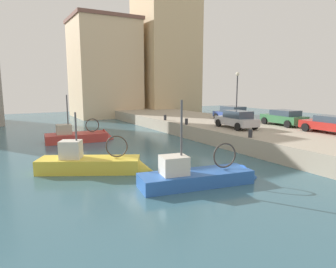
{
  "coord_description": "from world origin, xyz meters",
  "views": [
    {
      "loc": [
        -7.61,
        -16.78,
        4.72
      ],
      "look_at": [
        3.18,
        2.11,
        1.2
      ],
      "focal_mm": 32.02,
      "sensor_mm": 36.0,
      "label": 1
    }
  ],
  "objects_px": {
    "mooring_bollard_south": "(250,134)",
    "fishing_boat_red": "(81,140)",
    "parked_car_silver": "(237,119)",
    "parked_car_red": "(332,124)",
    "fishing_boat_blue": "(202,182)",
    "mooring_bollard_north": "(165,118)",
    "parked_car_blue": "(232,113)",
    "parked_car_green": "(284,117)",
    "mooring_bollard_mid": "(186,122)",
    "fishing_boat_yellow": "(95,170)",
    "quay_streetlamp": "(237,88)"
  },
  "relations": [
    {
      "from": "quay_streetlamp",
      "to": "parked_car_silver",
      "type": "bearing_deg",
      "value": -131.95
    },
    {
      "from": "mooring_bollard_south",
      "to": "mooring_bollard_north",
      "type": "relative_size",
      "value": 1.0
    },
    {
      "from": "fishing_boat_yellow",
      "to": "mooring_bollard_north",
      "type": "relative_size",
      "value": 11.4
    },
    {
      "from": "fishing_boat_yellow",
      "to": "mooring_bollard_north",
      "type": "bearing_deg",
      "value": 45.75
    },
    {
      "from": "parked_car_silver",
      "to": "mooring_bollard_mid",
      "type": "distance_m",
      "value": 4.7
    },
    {
      "from": "fishing_boat_yellow",
      "to": "parked_car_green",
      "type": "bearing_deg",
      "value": 6.41
    },
    {
      "from": "parked_car_silver",
      "to": "parked_car_red",
      "type": "bearing_deg",
      "value": -53.21
    },
    {
      "from": "parked_car_silver",
      "to": "mooring_bollard_mid",
      "type": "relative_size",
      "value": 7.47
    },
    {
      "from": "fishing_boat_blue",
      "to": "mooring_bollard_north",
      "type": "relative_size",
      "value": 11.74
    },
    {
      "from": "fishing_boat_yellow",
      "to": "parked_car_red",
      "type": "distance_m",
      "value": 17.43
    },
    {
      "from": "fishing_boat_red",
      "to": "quay_streetlamp",
      "type": "bearing_deg",
      "value": -12.7
    },
    {
      "from": "parked_car_blue",
      "to": "mooring_bollard_south",
      "type": "bearing_deg",
      "value": -124.79
    },
    {
      "from": "fishing_boat_yellow",
      "to": "quay_streetlamp",
      "type": "bearing_deg",
      "value": 21.66
    },
    {
      "from": "parked_car_blue",
      "to": "mooring_bollard_south",
      "type": "xyz_separation_m",
      "value": [
        -6.01,
        -8.66,
        -0.45
      ]
    },
    {
      "from": "parked_car_red",
      "to": "mooring_bollard_south",
      "type": "distance_m",
      "value": 6.8
    },
    {
      "from": "fishing_boat_blue",
      "to": "mooring_bollard_north",
      "type": "bearing_deg",
      "value": 66.86
    },
    {
      "from": "fishing_boat_red",
      "to": "mooring_bollard_mid",
      "type": "xyz_separation_m",
      "value": [
        8.89,
        -2.9,
        1.38
      ]
    },
    {
      "from": "parked_car_silver",
      "to": "mooring_bollard_south",
      "type": "bearing_deg",
      "value": -120.82
    },
    {
      "from": "parked_car_silver",
      "to": "parked_car_red",
      "type": "distance_m",
      "value": 7.03
    },
    {
      "from": "parked_car_red",
      "to": "mooring_bollard_north",
      "type": "relative_size",
      "value": 8.0
    },
    {
      "from": "mooring_bollard_south",
      "to": "fishing_boat_red",
      "type": "bearing_deg",
      "value": 129.22
    },
    {
      "from": "parked_car_green",
      "to": "mooring_bollard_mid",
      "type": "height_order",
      "value": "parked_car_green"
    },
    {
      "from": "parked_car_red",
      "to": "mooring_bollard_mid",
      "type": "height_order",
      "value": "parked_car_red"
    },
    {
      "from": "parked_car_red",
      "to": "fishing_boat_blue",
      "type": "bearing_deg",
      "value": -172.09
    },
    {
      "from": "parked_car_red",
      "to": "mooring_bollard_mid",
      "type": "distance_m",
      "value": 11.69
    },
    {
      "from": "parked_car_blue",
      "to": "mooring_bollard_mid",
      "type": "distance_m",
      "value": 6.07
    },
    {
      "from": "parked_car_blue",
      "to": "parked_car_green",
      "type": "xyz_separation_m",
      "value": [
        1.23,
        -5.46,
        -0.01
      ]
    },
    {
      "from": "parked_car_blue",
      "to": "mooring_bollard_south",
      "type": "relative_size",
      "value": 7.4
    },
    {
      "from": "mooring_bollard_south",
      "to": "mooring_bollard_mid",
      "type": "bearing_deg",
      "value": 90.0
    },
    {
      "from": "parked_car_green",
      "to": "mooring_bollard_north",
      "type": "distance_m",
      "value": 11.41
    },
    {
      "from": "quay_streetlamp",
      "to": "mooring_bollard_mid",
      "type": "bearing_deg",
      "value": 176.16
    },
    {
      "from": "parked_car_silver",
      "to": "parked_car_green",
      "type": "height_order",
      "value": "parked_car_silver"
    },
    {
      "from": "parked_car_blue",
      "to": "mooring_bollard_north",
      "type": "height_order",
      "value": "parked_car_blue"
    },
    {
      "from": "parked_car_blue",
      "to": "parked_car_green",
      "type": "relative_size",
      "value": 0.99
    },
    {
      "from": "fishing_boat_red",
      "to": "parked_car_silver",
      "type": "distance_m",
      "value": 13.35
    },
    {
      "from": "fishing_boat_blue",
      "to": "fishing_boat_red",
      "type": "distance_m",
      "value": 14.57
    },
    {
      "from": "fishing_boat_yellow",
      "to": "parked_car_silver",
      "type": "bearing_deg",
      "value": 12.13
    },
    {
      "from": "fishing_boat_red",
      "to": "quay_streetlamp",
      "type": "xyz_separation_m",
      "value": [
        14.54,
        -3.28,
        4.36
      ]
    },
    {
      "from": "fishing_boat_blue",
      "to": "fishing_boat_yellow",
      "type": "relative_size",
      "value": 1.03
    },
    {
      "from": "mooring_bollard_mid",
      "to": "mooring_bollard_north",
      "type": "height_order",
      "value": "same"
    },
    {
      "from": "parked_car_blue",
      "to": "parked_car_green",
      "type": "distance_m",
      "value": 5.6
    },
    {
      "from": "mooring_bollard_south",
      "to": "fishing_boat_blue",
      "type": "bearing_deg",
      "value": -152.19
    },
    {
      "from": "parked_car_red",
      "to": "mooring_bollard_north",
      "type": "distance_m",
      "value": 15.17
    },
    {
      "from": "fishing_boat_blue",
      "to": "mooring_bollard_south",
      "type": "distance_m",
      "value": 7.61
    },
    {
      "from": "fishing_boat_yellow",
      "to": "quay_streetlamp",
      "type": "relative_size",
      "value": 1.3
    },
    {
      "from": "parked_car_blue",
      "to": "quay_streetlamp",
      "type": "height_order",
      "value": "quay_streetlamp"
    },
    {
      "from": "fishing_boat_red",
      "to": "mooring_bollard_north",
      "type": "bearing_deg",
      "value": 7.06
    },
    {
      "from": "parked_car_blue",
      "to": "parked_car_green",
      "type": "height_order",
      "value": "parked_car_blue"
    },
    {
      "from": "parked_car_blue",
      "to": "parked_car_silver",
      "type": "bearing_deg",
      "value": -127.87
    },
    {
      "from": "fishing_boat_red",
      "to": "fishing_boat_yellow",
      "type": "bearing_deg",
      "value": -99.52
    }
  ]
}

